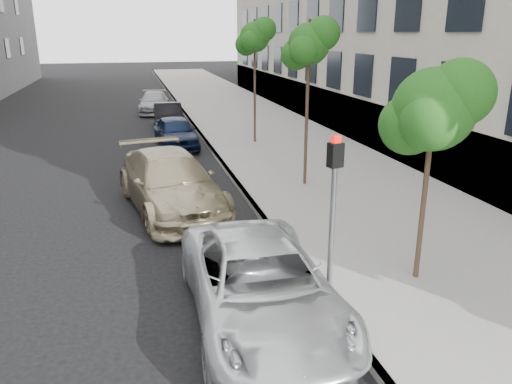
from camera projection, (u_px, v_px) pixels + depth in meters
name	position (u px, v px, depth m)	size (l,w,h in m)	color
ground	(282.00, 352.00, 7.68)	(160.00, 160.00, 0.00)	black
sidewalk	(235.00, 111.00, 30.82)	(6.40, 72.00, 0.14)	gray
curb	(184.00, 113.00, 30.09)	(0.15, 72.00, 0.14)	#9E9B93
tree_near	(435.00, 109.00, 8.78)	(1.79, 1.59, 4.15)	#38281C
tree_mid	(310.00, 44.00, 14.49)	(1.60, 1.40, 5.02)	#38281C
tree_far	(255.00, 37.00, 20.44)	(1.60, 1.40, 5.16)	#38281C
signal_pole	(333.00, 198.00, 8.59)	(0.28, 0.23, 2.93)	#939699
minivan	(260.00, 285.00, 8.29)	(2.28, 4.95, 1.37)	silver
suv	(171.00, 182.00, 13.66)	(2.18, 5.37, 1.56)	tan
sedan_blue	(176.00, 132.00, 21.14)	(1.54, 3.82, 1.30)	#0F1934
sedan_black	(168.00, 116.00, 25.25)	(1.35, 3.86, 1.27)	black
sedan_rear	(154.00, 103.00, 30.28)	(1.73, 4.26, 1.24)	gray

